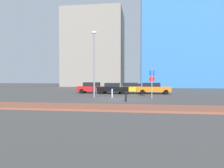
# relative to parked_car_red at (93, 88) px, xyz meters

# --- Properties ---
(ground_plane) EXTENTS (120.00, 120.00, 0.00)m
(ground_plane) POSITION_rel_parked_car_red_xyz_m (4.57, -7.98, -0.81)
(ground_plane) COLOR #4C4947
(sidewalk_brick) EXTENTS (40.00, 3.03, 0.14)m
(sidewalk_brick) POSITION_rel_parked_car_red_xyz_m (4.57, -14.09, -0.74)
(sidewalk_brick) COLOR #93513D
(sidewalk_brick) RESTS_ON ground
(parked_car_red) EXTENTS (4.57, 1.88, 1.57)m
(parked_car_red) POSITION_rel_parked_car_red_xyz_m (0.00, 0.00, 0.00)
(parked_car_red) COLOR red
(parked_car_red) RESTS_ON ground
(parked_car_black) EXTENTS (4.50, 2.10, 1.50)m
(parked_car_black) POSITION_rel_parked_car_red_xyz_m (2.95, -0.58, -0.04)
(parked_car_black) COLOR black
(parked_car_black) RESTS_ON ground
(parked_car_yellow) EXTENTS (4.58, 2.03, 1.52)m
(parked_car_yellow) POSITION_rel_parked_car_red_xyz_m (5.59, 0.09, -0.02)
(parked_car_yellow) COLOR gold
(parked_car_yellow) RESTS_ON ground
(parked_car_orange) EXTENTS (4.54, 1.89, 1.53)m
(parked_car_orange) POSITION_rel_parked_car_red_xyz_m (8.48, -0.25, -0.00)
(parked_car_orange) COLOR orange
(parked_car_orange) RESTS_ON ground
(parking_sign_post) EXTENTS (0.58, 0.20, 3.01)m
(parking_sign_post) POSITION_rel_parked_car_red_xyz_m (7.92, -6.59, 1.09)
(parking_sign_post) COLOR gray
(parking_sign_post) RESTS_ON ground
(parking_meter) EXTENTS (0.18, 0.14, 1.29)m
(parking_meter) POSITION_rel_parked_car_red_xyz_m (1.62, -5.31, 0.03)
(parking_meter) COLOR #4C4C51
(parking_meter) RESTS_ON ground
(street_lamp) EXTENTS (0.70, 0.36, 7.50)m
(street_lamp) POSITION_rel_parked_car_red_xyz_m (1.48, -5.89, 3.57)
(street_lamp) COLOR gray
(street_lamp) RESTS_ON ground
(traffic_bollard_near) EXTENTS (0.17, 0.17, 0.97)m
(traffic_bollard_near) POSITION_rel_parked_car_red_xyz_m (3.59, -6.17, -0.32)
(traffic_bollard_near) COLOR #B7B7BC
(traffic_bollard_near) RESTS_ON ground
(traffic_bollard_mid) EXTENTS (0.17, 0.17, 0.94)m
(traffic_bollard_mid) POSITION_rel_parked_car_red_xyz_m (5.37, -9.82, -0.34)
(traffic_bollard_mid) COLOR black
(traffic_bollard_mid) RESTS_ON ground
(building_colorful_midrise) EXTENTS (19.95, 13.09, 24.67)m
(building_colorful_midrise) POSITION_rel_parked_car_red_xyz_m (17.02, 23.22, 11.53)
(building_colorful_midrise) COLOR #3372BF
(building_colorful_midrise) RESTS_ON ground
(building_under_construction) EXTENTS (15.52, 12.83, 20.22)m
(building_under_construction) POSITION_rel_parked_car_red_xyz_m (-5.60, 26.38, 9.30)
(building_under_construction) COLOR gray
(building_under_construction) RESTS_ON ground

